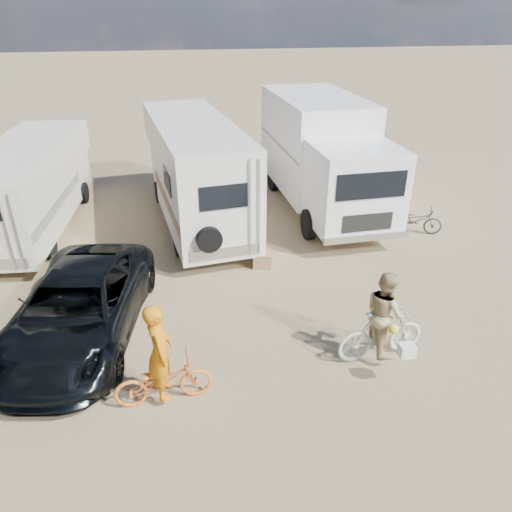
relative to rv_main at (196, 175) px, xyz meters
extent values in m
plane|color=#97815A|center=(0.38, -6.80, -1.60)|extent=(140.00, 140.00, 0.00)
imported|color=black|center=(-2.82, -5.62, -0.89)|extent=(3.16, 5.45, 1.43)
imported|color=orange|center=(-1.10, -7.81, -1.15)|extent=(1.77, 0.74, 0.90)
imported|color=beige|center=(3.14, -7.30, -1.05)|extent=(1.88, 0.73, 1.10)
imported|color=#CC710A|center=(-1.10, -7.81, -0.68)|extent=(0.50, 0.71, 1.84)
imported|color=tan|center=(3.14, -7.30, -0.72)|extent=(0.76, 0.93, 1.76)
imported|color=#292C2A|center=(6.50, -1.91, -1.18)|extent=(1.68, 1.11, 0.83)
cube|color=teal|center=(-0.27, -2.38, -1.40)|extent=(0.54, 0.42, 0.40)
cube|color=olive|center=(1.50, -3.20, -1.40)|extent=(0.55, 0.55, 0.39)
camera|label=1|loc=(-0.57, -14.43, 4.74)|focal=33.80mm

